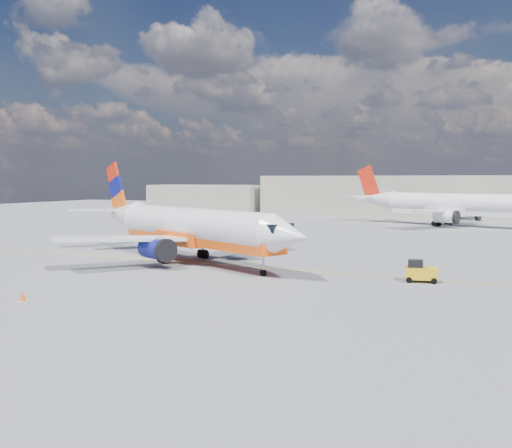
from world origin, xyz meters
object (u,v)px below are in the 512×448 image
at_px(main_jet, 188,227).
at_px(second_jet, 449,205).
at_px(gse_tug, 420,272).
at_px(traffic_cone, 23,297).

relative_size(main_jet, second_jet, 0.93).
distance_m(main_jet, gse_tug, 20.63).
height_order(main_jet, gse_tug, main_jet).
xyz_separation_m(gse_tug, traffic_cone, (-20.62, -16.82, -0.45)).
distance_m(main_jet, second_jet, 53.43).
bearing_deg(gse_tug, second_jet, 83.56).
xyz_separation_m(second_jet, traffic_cone, (-16.81, -69.37, -2.97)).
bearing_deg(traffic_cone, second_jet, 76.38).
distance_m(gse_tug, traffic_cone, 26.62).
relative_size(second_jet, traffic_cone, 53.93).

